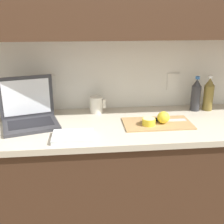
{
  "coord_description": "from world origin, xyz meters",
  "views": [
    {
      "loc": [
        0.01,
        -1.58,
        1.56
      ],
      "look_at": [
        0.18,
        -0.01,
        1.01
      ],
      "focal_mm": 45.0,
      "sensor_mm": 36.0,
      "label": 1
    }
  ],
  "objects_px": {
    "bottle_oil_tall": "(209,94)",
    "knife": "(157,120)",
    "laptop": "(29,113)",
    "bottle_green_soda": "(196,95)",
    "measuring_cup": "(96,105)",
    "cutting_board": "(157,123)",
    "lemon_whole_beside": "(163,117)",
    "lemon_half_cut": "(149,122)"
  },
  "relations": [
    {
      "from": "bottle_oil_tall",
      "to": "knife",
      "type": "bearing_deg",
      "value": -153.98
    },
    {
      "from": "laptop",
      "to": "bottle_oil_tall",
      "type": "distance_m",
      "value": 1.19
    },
    {
      "from": "bottle_green_soda",
      "to": "measuring_cup",
      "type": "distance_m",
      "value": 0.68
    },
    {
      "from": "laptop",
      "to": "cutting_board",
      "type": "xyz_separation_m",
      "value": [
        0.77,
        -0.09,
        -0.06
      ]
    },
    {
      "from": "lemon_whole_beside",
      "to": "measuring_cup",
      "type": "xyz_separation_m",
      "value": [
        -0.39,
        0.26,
        0.01
      ]
    },
    {
      "from": "cutting_board",
      "to": "knife",
      "type": "height_order",
      "value": "knife"
    },
    {
      "from": "knife",
      "to": "measuring_cup",
      "type": "height_order",
      "value": "measuring_cup"
    },
    {
      "from": "knife",
      "to": "cutting_board",
      "type": "bearing_deg",
      "value": -103.84
    },
    {
      "from": "measuring_cup",
      "to": "knife",
      "type": "bearing_deg",
      "value": -31.05
    },
    {
      "from": "cutting_board",
      "to": "lemon_half_cut",
      "type": "xyz_separation_m",
      "value": [
        -0.06,
        -0.03,
        0.02
      ]
    },
    {
      "from": "bottle_green_soda",
      "to": "bottle_oil_tall",
      "type": "relative_size",
      "value": 0.98
    },
    {
      "from": "lemon_half_cut",
      "to": "bottle_green_soda",
      "type": "relative_size",
      "value": 0.33
    },
    {
      "from": "bottle_green_soda",
      "to": "bottle_oil_tall",
      "type": "xyz_separation_m",
      "value": [
        0.09,
        0.0,
        0.0
      ]
    },
    {
      "from": "laptop",
      "to": "lemon_whole_beside",
      "type": "distance_m",
      "value": 0.81
    },
    {
      "from": "bottle_oil_tall",
      "to": "cutting_board",
      "type": "bearing_deg",
      "value": -151.16
    },
    {
      "from": "lemon_whole_beside",
      "to": "bottle_green_soda",
      "type": "bearing_deg",
      "value": 39.1
    },
    {
      "from": "cutting_board",
      "to": "bottle_oil_tall",
      "type": "xyz_separation_m",
      "value": [
        0.41,
        0.23,
        0.11
      ]
    },
    {
      "from": "lemon_whole_beside",
      "to": "measuring_cup",
      "type": "bearing_deg",
      "value": 146.53
    },
    {
      "from": "bottle_green_soda",
      "to": "cutting_board",
      "type": "bearing_deg",
      "value": -144.84
    },
    {
      "from": "laptop",
      "to": "bottle_oil_tall",
      "type": "relative_size",
      "value": 1.56
    },
    {
      "from": "knife",
      "to": "lemon_whole_beside",
      "type": "distance_m",
      "value": 0.05
    },
    {
      "from": "lemon_half_cut",
      "to": "lemon_whole_beside",
      "type": "xyz_separation_m",
      "value": [
        0.09,
        0.02,
        0.02
      ]
    },
    {
      "from": "bottle_green_soda",
      "to": "lemon_whole_beside",
      "type": "bearing_deg",
      "value": -140.9
    },
    {
      "from": "knife",
      "to": "measuring_cup",
      "type": "bearing_deg",
      "value": 148.88
    },
    {
      "from": "laptop",
      "to": "bottle_oil_tall",
      "type": "xyz_separation_m",
      "value": [
        1.19,
        0.13,
        0.05
      ]
    },
    {
      "from": "lemon_whole_beside",
      "to": "measuring_cup",
      "type": "distance_m",
      "value": 0.47
    },
    {
      "from": "lemon_half_cut",
      "to": "laptop",
      "type": "bearing_deg",
      "value": 170.43
    },
    {
      "from": "lemon_whole_beside",
      "to": "lemon_half_cut",
      "type": "bearing_deg",
      "value": -169.09
    },
    {
      "from": "lemon_half_cut",
      "to": "bottle_green_soda",
      "type": "distance_m",
      "value": 0.47
    },
    {
      "from": "lemon_half_cut",
      "to": "bottle_oil_tall",
      "type": "bearing_deg",
      "value": 28.22
    },
    {
      "from": "lemon_whole_beside",
      "to": "bottle_oil_tall",
      "type": "bearing_deg",
      "value": 31.81
    },
    {
      "from": "laptop",
      "to": "lemon_whole_beside",
      "type": "relative_size",
      "value": 5.14
    },
    {
      "from": "bottle_green_soda",
      "to": "bottle_oil_tall",
      "type": "distance_m",
      "value": 0.09
    },
    {
      "from": "knife",
      "to": "lemon_whole_beside",
      "type": "relative_size",
      "value": 3.63
    },
    {
      "from": "lemon_half_cut",
      "to": "cutting_board",
      "type": "bearing_deg",
      "value": 23.76
    },
    {
      "from": "bottle_oil_tall",
      "to": "measuring_cup",
      "type": "bearing_deg",
      "value": 178.39
    },
    {
      "from": "bottle_oil_tall",
      "to": "measuring_cup",
      "type": "height_order",
      "value": "bottle_oil_tall"
    },
    {
      "from": "lemon_half_cut",
      "to": "bottle_green_soda",
      "type": "xyz_separation_m",
      "value": [
        0.38,
        0.25,
        0.08
      ]
    },
    {
      "from": "measuring_cup",
      "to": "lemon_whole_beside",
      "type": "bearing_deg",
      "value": -33.47
    },
    {
      "from": "knife",
      "to": "measuring_cup",
      "type": "relative_size",
      "value": 2.42
    },
    {
      "from": "knife",
      "to": "lemon_whole_beside",
      "type": "xyz_separation_m",
      "value": [
        0.03,
        -0.04,
        0.03
      ]
    },
    {
      "from": "laptop",
      "to": "lemon_half_cut",
      "type": "bearing_deg",
      "value": -25.26
    }
  ]
}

